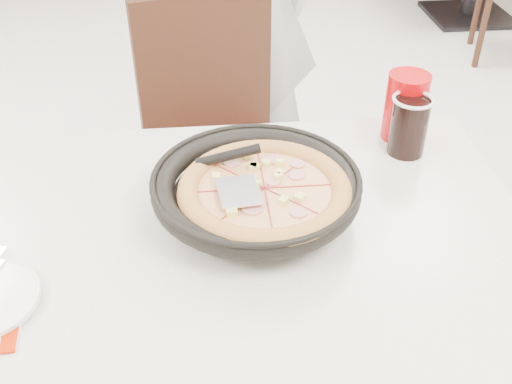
{
  "coord_description": "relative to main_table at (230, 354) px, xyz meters",
  "views": [
    {
      "loc": [
        0.3,
        -1.45,
        1.49
      ],
      "look_at": [
        0.39,
        -0.51,
        0.8
      ],
      "focal_mm": 42.0,
      "sensor_mm": 36.0,
      "label": 1
    }
  ],
  "objects": [
    {
      "name": "floor",
      "position": [
        -0.33,
        0.55,
        -0.38
      ],
      "size": [
        7.0,
        7.0,
        0.0
      ],
      "primitive_type": "plane",
      "color": "beige",
      "rests_on": "ground"
    },
    {
      "name": "main_table",
      "position": [
        0.0,
        0.0,
        0.0
      ],
      "size": [
        1.25,
        0.87,
        0.75
      ],
      "primitive_type": null,
      "rotation": [
        0.0,
        0.0,
        -0.06
      ],
      "color": "beige",
      "rests_on": "floor"
    },
    {
      "name": "chair_far",
      "position": [
        0.03,
        0.62,
        0.1
      ],
      "size": [
        0.51,
        0.51,
        0.95
      ],
      "primitive_type": null,
      "rotation": [
        0.0,
        0.0,
        3.4
      ],
      "color": "black",
      "rests_on": "floor"
    },
    {
      "name": "trivet",
      "position": [
        0.04,
        0.04,
        0.39
      ],
      "size": [
        0.11,
        0.11,
        0.04
      ],
      "primitive_type": "cylinder",
      "rotation": [
        0.0,
        0.0,
        -0.06
      ],
      "color": "black",
      "rests_on": "main_table"
    },
    {
      "name": "pizza_pan",
      "position": [
        0.06,
        0.04,
        0.42
      ],
      "size": [
        0.35,
        0.35,
        0.01
      ],
      "primitive_type": "cylinder",
      "rotation": [
        0.0,
        0.0,
        -0.06
      ],
      "color": "black",
      "rests_on": "trivet"
    },
    {
      "name": "pizza",
      "position": [
        0.08,
        0.01,
        0.44
      ],
      "size": [
        0.31,
        0.31,
        0.02
      ],
      "primitive_type": "cylinder",
      "rotation": [
        0.0,
        0.0,
        -0.06
      ],
      "color": "#B58145",
      "rests_on": "pizza_pan"
    },
    {
      "name": "pizza_server",
      "position": [
        0.03,
        -0.01,
        0.47
      ],
      "size": [
        0.09,
        0.1,
        0.0
      ],
      "primitive_type": "cube",
      "rotation": [
        0.0,
        0.0,
        0.11
      ],
      "color": "white",
      "rests_on": "pizza"
    },
    {
      "name": "cola_glass",
      "position": [
        0.43,
        0.24,
        0.44
      ],
      "size": [
        0.09,
        0.09,
        0.13
      ],
      "primitive_type": "cylinder",
      "rotation": [
        0.0,
        0.0,
        -0.06
      ],
      "color": "black",
      "rests_on": "main_table"
    },
    {
      "name": "red_cup",
      "position": [
        0.44,
        0.31,
        0.45
      ],
      "size": [
        0.1,
        0.1,
        0.16
      ],
      "primitive_type": "cylinder",
      "rotation": [
        0.0,
        0.0,
        -0.06
      ],
      "color": "#AB0407",
      "rests_on": "main_table"
    }
  ]
}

